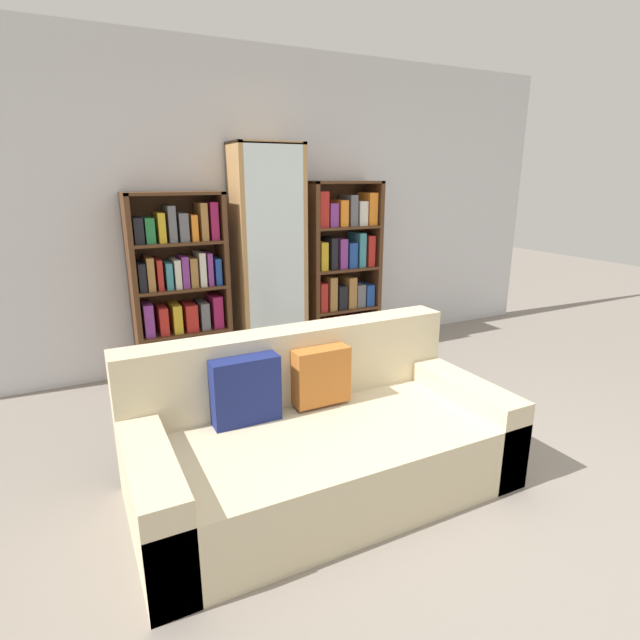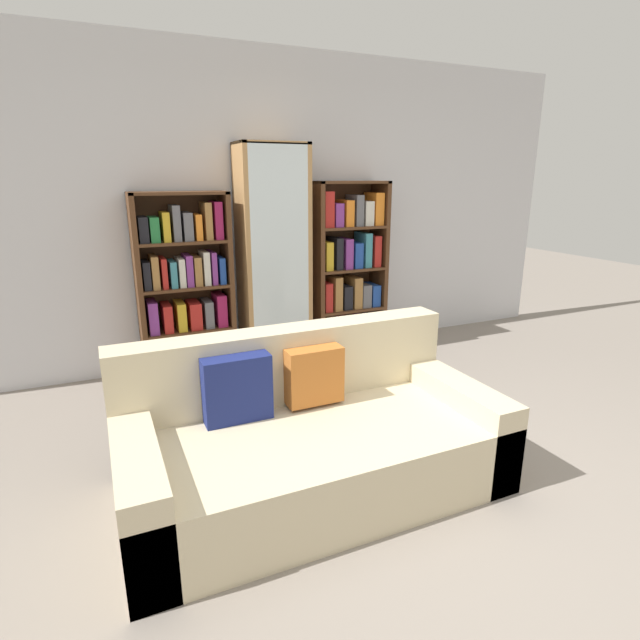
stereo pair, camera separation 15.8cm
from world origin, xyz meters
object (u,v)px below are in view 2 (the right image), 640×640
(bookshelf_left, at_px, (186,289))
(wine_bottle, at_px, (344,351))
(display_cabinet, at_px, (273,258))
(couch, at_px, (309,439))
(bookshelf_right, at_px, (348,271))

(bookshelf_left, xyz_separation_m, wine_bottle, (1.25, -0.47, -0.57))
(bookshelf_left, relative_size, display_cabinet, 0.80)
(couch, bearing_deg, wine_bottle, 56.66)
(couch, xyz_separation_m, display_cabinet, (0.48, 1.92, 0.68))
(bookshelf_left, xyz_separation_m, bookshelf_right, (1.52, -0.00, 0.03))
(bookshelf_left, bearing_deg, couch, -81.43)
(display_cabinet, relative_size, bookshelf_right, 1.19)
(couch, xyz_separation_m, wine_bottle, (0.96, 1.46, -0.11))
(display_cabinet, height_order, bookshelf_right, display_cabinet)
(bookshelf_right, bearing_deg, couch, -122.47)
(couch, bearing_deg, display_cabinet, 75.91)
(wine_bottle, bearing_deg, bookshelf_right, 60.34)
(bookshelf_left, distance_m, display_cabinet, 0.80)
(bookshelf_left, distance_m, bookshelf_right, 1.52)
(display_cabinet, xyz_separation_m, wine_bottle, (0.48, -0.45, -0.79))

